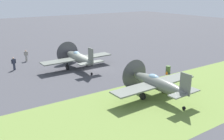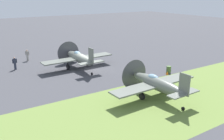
% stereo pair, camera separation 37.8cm
% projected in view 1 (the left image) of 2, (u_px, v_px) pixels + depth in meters
% --- Properties ---
extents(ground_plane, '(160.00, 160.00, 0.00)m').
position_uv_depth(ground_plane, '(88.00, 70.00, 32.92)').
color(ground_plane, '#424247').
extents(grass_verge, '(120.00, 11.00, 0.01)m').
position_uv_depth(grass_verge, '(154.00, 105.00, 22.65)').
color(grass_verge, olive).
rests_on(grass_verge, ground).
extents(airplane_lead, '(10.00, 7.95, 3.58)m').
position_uv_depth(airplane_lead, '(78.00, 58.00, 33.13)').
color(airplane_lead, slate).
rests_on(airplane_lead, ground).
extents(airplane_wingman, '(9.81, 7.79, 3.51)m').
position_uv_depth(airplane_wingman, '(157.00, 83.00, 23.91)').
color(airplane_wingman, slate).
rests_on(airplane_wingman, ground).
extents(ground_crew_chief, '(0.62, 0.38, 1.73)m').
position_uv_depth(ground_crew_chief, '(14.00, 63.00, 32.69)').
color(ground_crew_chief, '#2D3342').
rests_on(ground_crew_chief, ground).
extents(ground_crew_mechanic, '(0.52, 0.42, 1.73)m').
position_uv_depth(ground_crew_mechanic, '(26.00, 55.00, 36.90)').
color(ground_crew_mechanic, '#9E998E').
rests_on(ground_crew_mechanic, ground).
extents(fuel_drum, '(0.60, 0.60, 0.90)m').
position_uv_depth(fuel_drum, '(168.00, 69.00, 31.66)').
color(fuel_drum, '#476633').
rests_on(fuel_drum, ground).
extents(supply_crate, '(1.27, 1.27, 0.64)m').
position_uv_depth(supply_crate, '(136.00, 65.00, 33.91)').
color(supply_crate, olive).
rests_on(supply_crate, ground).
extents(runway_marker_cone, '(0.36, 0.36, 0.44)m').
position_uv_depth(runway_marker_cone, '(167.00, 73.00, 31.10)').
color(runway_marker_cone, orange).
rests_on(runway_marker_cone, ground).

